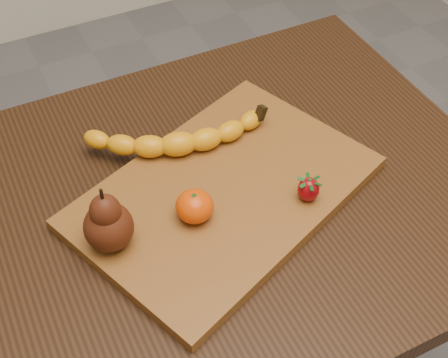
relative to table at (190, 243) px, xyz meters
name	(u,v)px	position (x,y,z in m)	size (l,w,h in m)	color
table	(190,243)	(0.00, 0.00, 0.00)	(1.00, 0.70, 0.76)	black
cutting_board	(224,192)	(0.06, -0.01, 0.11)	(0.45, 0.30, 0.02)	brown
banana	(178,144)	(0.03, 0.09, 0.14)	(0.26, 0.07, 0.04)	orange
pear	(107,218)	(-0.13, -0.03, 0.17)	(0.07, 0.07, 0.11)	#481C0B
mandarin	(195,206)	(-0.01, -0.04, 0.14)	(0.06, 0.06, 0.05)	#D93F02
strawberry	(309,189)	(0.16, -0.08, 0.14)	(0.03, 0.03, 0.04)	#8D030B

